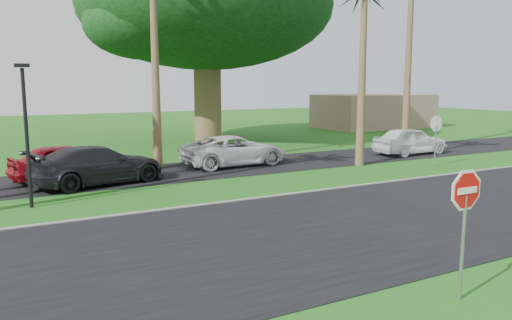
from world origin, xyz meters
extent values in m
plane|color=#225916|center=(0.00, 0.00, 0.00)|extent=(120.00, 120.00, 0.00)
cube|color=black|center=(0.00, 2.00, 0.01)|extent=(120.00, 8.00, 0.02)
cube|color=black|center=(0.00, 12.50, 0.01)|extent=(120.00, 5.00, 0.02)
cube|color=gray|center=(0.00, 6.05, 0.03)|extent=(120.00, 0.12, 0.06)
cylinder|color=gray|center=(0.50, -3.00, 1.00)|extent=(0.07, 0.07, 2.00)
cylinder|color=white|center=(0.50, -3.00, 2.10)|extent=(1.05, 0.02, 1.05)
cylinder|color=red|center=(0.50, -3.00, 2.10)|extent=(0.90, 0.02, 0.90)
cube|color=white|center=(0.50, -3.00, 2.10)|extent=(0.50, 0.02, 0.12)
cylinder|color=gray|center=(12.00, 8.00, 1.00)|extent=(0.07, 0.07, 2.00)
cylinder|color=white|center=(12.00, 8.00, 2.10)|extent=(1.05, 0.02, 1.05)
cylinder|color=red|center=(12.00, 8.00, 2.10)|extent=(0.90, 0.02, 0.90)
cube|color=white|center=(12.00, 8.00, 2.10)|extent=(0.50, 0.02, 0.12)
cone|color=brown|center=(0.00, 14.00, 4.75)|extent=(0.44, 0.44, 9.50)
cone|color=brown|center=(9.00, 10.00, 4.25)|extent=(0.44, 0.44, 8.50)
cone|color=brown|center=(15.00, 13.00, 6.00)|extent=(0.44, 0.44, 12.00)
cylinder|color=brown|center=(6.00, 22.00, 3.00)|extent=(1.80, 1.80, 6.00)
ellipsoid|color=black|center=(6.00, 22.00, 9.00)|extent=(16.50, 16.50, 8.25)
cylinder|color=black|center=(-6.00, 8.50, 2.25)|extent=(0.12, 0.12, 4.50)
cube|color=black|center=(-6.00, 8.50, 4.58)|extent=(0.45, 0.25, 0.12)
cube|color=gray|center=(24.00, 26.00, 1.50)|extent=(10.00, 6.00, 3.00)
imported|color=maroon|center=(-4.28, 12.96, 0.76)|extent=(4.76, 2.72, 1.53)
imported|color=black|center=(-3.31, 11.28, 0.77)|extent=(5.69, 3.31, 1.55)
imported|color=white|center=(3.52, 12.89, 0.74)|extent=(5.42, 2.73, 1.47)
imported|color=white|center=(14.03, 11.60, 0.77)|extent=(4.54, 1.86, 1.54)
camera|label=1|loc=(-7.10, -8.99, 4.03)|focal=35.00mm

